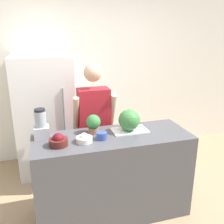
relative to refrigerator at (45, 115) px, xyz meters
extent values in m
cube|color=white|center=(0.65, 0.42, 0.47)|extent=(8.00, 0.06, 2.60)
cube|color=#4C4C51|center=(0.65, -1.22, -0.36)|extent=(1.63, 0.61, 0.94)
cube|color=white|center=(0.00, 0.00, 0.00)|extent=(0.79, 0.73, 1.67)
cylinder|color=gray|center=(0.24, -0.38, 0.17)|extent=(0.02, 0.02, 0.58)
cube|color=#4C608C|center=(0.56, -0.68, -0.45)|extent=(0.28, 0.18, 0.78)
cube|color=#B21E28|center=(0.56, -0.68, 0.22)|extent=(0.37, 0.22, 0.55)
sphere|color=#DBAD89|center=(0.56, -0.68, 0.68)|extent=(0.21, 0.21, 0.21)
cylinder|color=#DBAD89|center=(0.34, -0.72, 0.21)|extent=(0.07, 0.23, 0.46)
cylinder|color=#DBAD89|center=(0.78, -0.72, 0.21)|extent=(0.07, 0.23, 0.46)
cube|color=white|center=(0.86, -1.14, 0.11)|extent=(0.38, 0.24, 0.01)
sphere|color=#3D7F3D|center=(0.85, -1.15, 0.23)|extent=(0.23, 0.23, 0.23)
cylinder|color=#511E19|center=(0.09, -1.29, 0.14)|extent=(0.18, 0.18, 0.07)
sphere|color=maroon|center=(0.09, -1.29, 0.18)|extent=(0.11, 0.11, 0.11)
cylinder|color=white|center=(0.34, -1.28, 0.13)|extent=(0.16, 0.16, 0.05)
sphere|color=white|center=(0.34, -1.28, 0.16)|extent=(0.08, 0.08, 0.08)
cylinder|color=#334C9E|center=(0.52, -1.26, 0.14)|extent=(0.11, 0.11, 0.07)
cube|color=#B7B7BC|center=(-0.06, -1.05, 0.17)|extent=(0.15, 0.15, 0.12)
cylinder|color=#99A3AD|center=(-0.06, -1.05, 0.31)|extent=(0.11, 0.11, 0.16)
cylinder|color=black|center=(-0.06, -1.05, 0.40)|extent=(0.11, 0.11, 0.02)
cylinder|color=#996647|center=(0.47, -1.08, 0.14)|extent=(0.11, 0.11, 0.06)
sphere|color=#387F3D|center=(0.47, -1.08, 0.23)|extent=(0.15, 0.15, 0.15)
camera|label=1|loc=(-0.03, -3.49, 1.13)|focal=40.00mm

